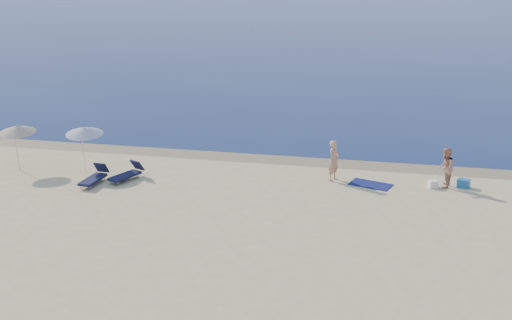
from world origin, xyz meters
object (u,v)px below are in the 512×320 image
(umbrella_near, at_px, (84,131))
(blue_cooler, at_px, (464,183))
(person_right, at_px, (445,168))
(person_left, at_px, (334,161))

(umbrella_near, bearing_deg, blue_cooler, -18.52)
(person_right, bearing_deg, blue_cooler, 111.78)
(person_left, bearing_deg, umbrella_near, 120.76)
(person_left, height_order, umbrella_near, umbrella_near)
(person_left, distance_m, umbrella_near, 10.99)
(person_left, height_order, person_right, person_left)
(umbrella_near, bearing_deg, person_right, -18.85)
(person_right, bearing_deg, person_left, -77.67)
(person_left, distance_m, blue_cooler, 5.43)
(person_right, distance_m, umbrella_near, 15.55)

